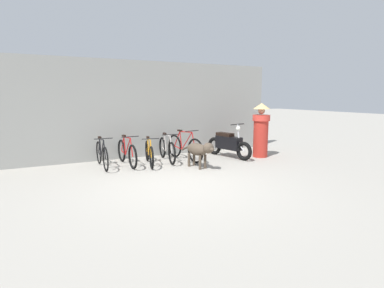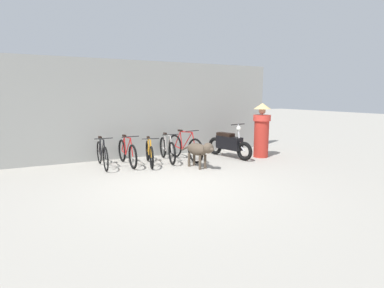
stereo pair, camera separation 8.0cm
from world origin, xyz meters
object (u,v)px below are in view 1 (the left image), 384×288
at_px(bicycle_0, 102,155).
at_px(bicycle_3, 167,150).
at_px(bicycle_1, 127,153).
at_px(person_in_robes, 261,129).
at_px(bicycle_4, 184,148).
at_px(motorcycle, 229,144).
at_px(stray_dog, 199,150).
at_px(bicycle_2, 149,153).

xyz_separation_m(bicycle_0, bicycle_3, (1.85, -0.01, -0.01)).
bearing_deg(bicycle_1, person_in_robes, 77.35).
bearing_deg(bicycle_4, bicycle_1, -103.47).
height_order(motorcycle, stray_dog, motorcycle).
relative_size(bicycle_1, bicycle_3, 1.00).
bearing_deg(bicycle_2, bicycle_3, 122.02).
bearing_deg(person_in_robes, bicycle_1, -47.60).
relative_size(bicycle_4, person_in_robes, 1.04).
height_order(bicycle_3, motorcycle, motorcycle).
distance_m(bicycle_1, stray_dog, 2.02).
height_order(bicycle_4, person_in_robes, person_in_robes).
height_order(bicycle_0, bicycle_4, bicycle_4).
distance_m(motorcycle, person_in_robes, 1.11).
relative_size(bicycle_0, bicycle_4, 0.94).
height_order(bicycle_3, person_in_robes, person_in_robes).
xyz_separation_m(bicycle_0, bicycle_2, (1.23, -0.24, -0.03)).
bearing_deg(bicycle_1, bicycle_2, 66.22).
relative_size(bicycle_2, bicycle_4, 0.91).
relative_size(motorcycle, stray_dog, 1.42).
bearing_deg(motorcycle, bicycle_4, -114.47).
xyz_separation_m(bicycle_1, stray_dog, (1.63, -1.19, 0.15)).
bearing_deg(bicycle_3, bicycle_1, -83.17).
height_order(bicycle_3, stray_dog, bicycle_3).
bearing_deg(motorcycle, stray_dog, -73.83).
xyz_separation_m(bicycle_1, bicycle_3, (1.19, 0.01, -0.00)).
xyz_separation_m(bicycle_0, stray_dog, (2.29, -1.21, 0.14)).
relative_size(bicycle_0, bicycle_1, 0.98).
bearing_deg(bicycle_4, person_in_robes, 64.11).
height_order(bicycle_1, stray_dog, bicycle_1).
height_order(bicycle_1, bicycle_2, bicycle_1).
height_order(bicycle_1, bicycle_3, bicycle_1).
distance_m(bicycle_0, bicycle_1, 0.66).
distance_m(bicycle_1, bicycle_3, 1.19).
height_order(bicycle_2, person_in_robes, person_in_robes).
bearing_deg(bicycle_4, stray_dog, -15.24).
xyz_separation_m(bicycle_0, person_in_robes, (4.70, -0.73, 0.53)).
xyz_separation_m(bicycle_0, bicycle_4, (2.37, -0.10, 0.02)).
xyz_separation_m(bicycle_3, stray_dog, (0.44, -1.20, 0.15)).
bearing_deg(bicycle_0, bicycle_3, 89.32).
height_order(bicycle_2, bicycle_4, bicycle_4).
distance_m(bicycle_4, stray_dog, 1.12).
bearing_deg(stray_dog, bicycle_3, -174.03).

